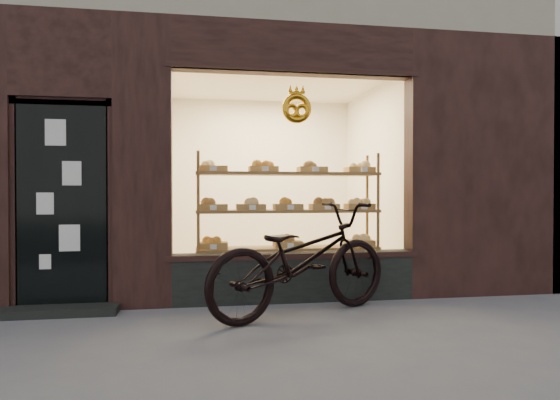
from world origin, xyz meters
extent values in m
plane|color=#5E5E5E|center=(0.00, 0.00, 0.00)|extent=(90.00, 90.00, 0.00)
cube|color=black|center=(0.45, 2.12, 0.28)|extent=(2.70, 0.25, 0.55)
cube|color=black|center=(-2.00, 2.06, 1.10)|extent=(0.90, 0.04, 2.15)
cube|color=black|center=(-2.00, 1.90, 0.04)|extent=(1.15, 0.35, 0.08)
torus|color=orange|center=(0.45, 2.02, 2.15)|extent=(0.33, 0.07, 0.33)
cube|color=brown|center=(0.45, 2.55, 0.05)|extent=(2.20, 0.45, 0.04)
cube|color=brown|center=(0.45, 2.55, 0.55)|extent=(2.20, 0.45, 0.03)
cube|color=brown|center=(0.45, 2.55, 1.00)|extent=(2.20, 0.45, 0.04)
cube|color=brown|center=(0.45, 2.55, 1.45)|extent=(2.20, 0.45, 0.04)
cylinder|color=brown|center=(-0.62, 2.35, 0.85)|extent=(0.04, 0.04, 1.70)
cylinder|color=brown|center=(1.52, 2.35, 0.85)|extent=(0.04, 0.04, 1.70)
cylinder|color=brown|center=(-0.62, 2.75, 0.85)|extent=(0.04, 0.04, 1.70)
cylinder|color=brown|center=(1.52, 2.75, 0.85)|extent=(0.04, 0.04, 1.70)
cube|color=olive|center=(-0.45, 2.55, 0.60)|extent=(0.34, 0.24, 0.07)
sphere|color=#C17929|center=(-0.45, 2.55, 0.69)|extent=(0.11, 0.11, 0.11)
cube|color=white|center=(-0.45, 2.36, 0.60)|extent=(0.07, 0.01, 0.05)
cube|color=olive|center=(0.45, 2.55, 0.60)|extent=(0.34, 0.24, 0.07)
sphere|color=brown|center=(0.45, 2.55, 0.69)|extent=(0.11, 0.11, 0.11)
cube|color=white|center=(0.45, 2.36, 0.60)|extent=(0.07, 0.01, 0.05)
cube|color=olive|center=(1.35, 2.55, 0.60)|extent=(0.34, 0.24, 0.07)
sphere|color=#E7C574|center=(1.35, 2.55, 0.69)|extent=(0.11, 0.11, 0.11)
cube|color=white|center=(1.35, 2.36, 0.60)|extent=(0.08, 0.01, 0.05)
cube|color=olive|center=(-0.45, 2.55, 1.05)|extent=(0.34, 0.24, 0.07)
sphere|color=brown|center=(-0.45, 2.55, 1.14)|extent=(0.11, 0.11, 0.11)
cube|color=white|center=(-0.45, 2.36, 1.05)|extent=(0.07, 0.01, 0.06)
cube|color=olive|center=(0.00, 2.55, 1.05)|extent=(0.34, 0.24, 0.07)
sphere|color=#E7C574|center=(0.00, 2.55, 1.14)|extent=(0.11, 0.11, 0.11)
cube|color=white|center=(0.00, 2.36, 1.05)|extent=(0.07, 0.01, 0.06)
cube|color=olive|center=(0.45, 2.55, 1.05)|extent=(0.34, 0.24, 0.07)
sphere|color=#C17929|center=(0.45, 2.55, 1.14)|extent=(0.11, 0.11, 0.11)
cube|color=white|center=(0.45, 2.36, 1.05)|extent=(0.07, 0.01, 0.06)
cube|color=olive|center=(0.90, 2.55, 1.05)|extent=(0.34, 0.24, 0.07)
sphere|color=brown|center=(0.90, 2.55, 1.14)|extent=(0.11, 0.11, 0.11)
cube|color=white|center=(0.90, 2.36, 1.05)|extent=(0.07, 0.01, 0.06)
cube|color=olive|center=(1.35, 2.55, 1.05)|extent=(0.34, 0.24, 0.07)
sphere|color=#E7C574|center=(1.35, 2.55, 1.14)|extent=(0.11, 0.11, 0.11)
cube|color=white|center=(1.35, 2.36, 1.05)|extent=(0.08, 0.01, 0.06)
cube|color=olive|center=(-0.45, 2.55, 1.50)|extent=(0.34, 0.24, 0.07)
sphere|color=#E7C574|center=(-0.45, 2.55, 1.59)|extent=(0.11, 0.11, 0.11)
cube|color=white|center=(-0.45, 2.36, 1.50)|extent=(0.07, 0.01, 0.06)
cube|color=olive|center=(0.15, 2.55, 1.50)|extent=(0.34, 0.24, 0.07)
sphere|color=#C17929|center=(0.15, 2.55, 1.59)|extent=(0.11, 0.11, 0.11)
cube|color=white|center=(0.15, 2.36, 1.50)|extent=(0.08, 0.01, 0.06)
cube|color=olive|center=(0.75, 2.55, 1.50)|extent=(0.34, 0.24, 0.07)
sphere|color=brown|center=(0.75, 2.55, 1.59)|extent=(0.11, 0.11, 0.11)
cube|color=white|center=(0.75, 2.36, 1.50)|extent=(0.07, 0.01, 0.06)
cube|color=olive|center=(1.35, 2.55, 1.50)|extent=(0.34, 0.24, 0.07)
sphere|color=#E7C574|center=(1.35, 2.55, 1.59)|extent=(0.11, 0.11, 0.11)
cube|color=white|center=(1.35, 2.36, 1.50)|extent=(0.08, 0.01, 0.06)
imported|color=black|center=(0.39, 1.47, 0.56)|extent=(2.25, 1.57, 1.12)
camera|label=1|loc=(-0.64, -3.37, 1.22)|focal=32.00mm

